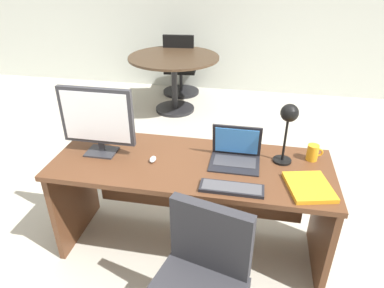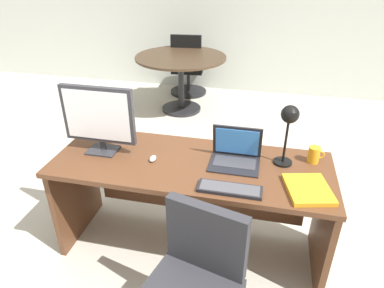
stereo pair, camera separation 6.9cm
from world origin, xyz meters
TOP-DOWN VIEW (x-y plane):
  - ground at (0.00, 1.50)m, footprint 12.00×12.00m
  - desk at (0.00, 0.05)m, footprint 1.82×0.68m
  - monitor at (-0.62, 0.01)m, footprint 0.49×0.16m
  - laptop at (0.28, 0.09)m, footprint 0.32×0.25m
  - keyboard at (0.29, -0.25)m, footprint 0.37×0.12m
  - mouse at (-0.25, -0.03)m, footprint 0.04×0.07m
  - desk_lamp at (0.58, 0.10)m, footprint 0.12×0.14m
  - book at (0.73, -0.15)m, footprint 0.30×0.34m
  - coffee_mug at (0.78, 0.19)m, footprint 0.10×0.07m
  - meeting_table at (-0.72, 2.50)m, footprint 1.19×1.19m
  - meeting_chair_near at (-0.77, 3.12)m, footprint 0.56×0.56m

SIDE VIEW (x-z plane):
  - ground at x=0.00m, z-range 0.00..0.00m
  - meeting_chair_near at x=-0.77m, z-range -0.09..0.84m
  - desk at x=0.00m, z-range 0.16..0.90m
  - meeting_table at x=-0.72m, z-range 0.20..0.96m
  - keyboard at x=0.29m, z-range 0.74..0.76m
  - book at x=0.73m, z-range 0.74..0.77m
  - mouse at x=-0.25m, z-range 0.74..0.77m
  - coffee_mug at x=0.78m, z-range 0.74..0.85m
  - laptop at x=0.28m, z-range 0.70..0.93m
  - monitor at x=-0.62m, z-range 0.77..1.23m
  - desk_lamp at x=0.58m, z-range 0.84..1.25m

